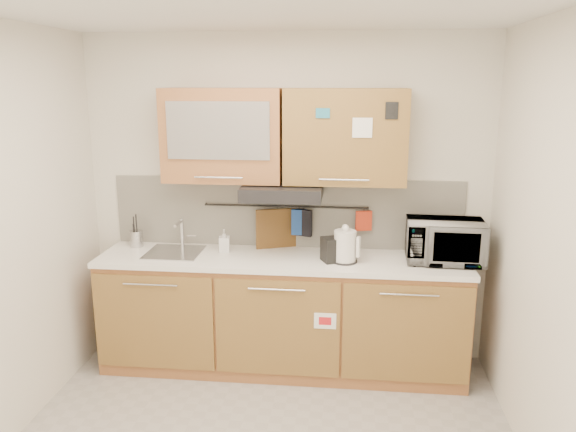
# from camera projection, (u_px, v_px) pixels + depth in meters

# --- Properties ---
(ceiling) EXTENTS (3.20, 3.20, 0.00)m
(ceiling) POSITION_uv_depth(u_px,v_px,m) (252.00, 4.00, 2.74)
(ceiling) COLOR white
(ceiling) RESTS_ON wall_back
(wall_back) EXTENTS (3.20, 0.00, 3.20)m
(wall_back) POSITION_uv_depth(u_px,v_px,m) (286.00, 200.00, 4.50)
(wall_back) COLOR silver
(wall_back) RESTS_ON ground
(wall_right) EXTENTS (0.00, 3.00, 3.00)m
(wall_right) POSITION_uv_depth(u_px,v_px,m) (563.00, 267.00, 2.88)
(wall_right) COLOR silver
(wall_right) RESTS_ON ground
(base_cabinet) EXTENTS (2.80, 0.64, 0.88)m
(base_cabinet) POSITION_uv_depth(u_px,v_px,m) (282.00, 319.00, 4.41)
(base_cabinet) COLOR #AB6F3C
(base_cabinet) RESTS_ON floor
(countertop) EXTENTS (2.82, 0.62, 0.04)m
(countertop) POSITION_uv_depth(u_px,v_px,m) (282.00, 260.00, 4.29)
(countertop) COLOR white
(countertop) RESTS_ON base_cabinet
(backsplash) EXTENTS (2.80, 0.02, 0.56)m
(backsplash) POSITION_uv_depth(u_px,v_px,m) (286.00, 213.00, 4.51)
(backsplash) COLOR silver
(backsplash) RESTS_ON countertop
(upper_cabinets) EXTENTS (1.82, 0.37, 0.70)m
(upper_cabinets) POSITION_uv_depth(u_px,v_px,m) (283.00, 136.00, 4.20)
(upper_cabinets) COLOR #AB6F3C
(upper_cabinets) RESTS_ON wall_back
(range_hood) EXTENTS (0.60, 0.46, 0.10)m
(range_hood) POSITION_uv_depth(u_px,v_px,m) (283.00, 191.00, 4.23)
(range_hood) COLOR black
(range_hood) RESTS_ON upper_cabinets
(sink) EXTENTS (0.42, 0.40, 0.26)m
(sink) POSITION_uv_depth(u_px,v_px,m) (175.00, 252.00, 4.39)
(sink) COLOR silver
(sink) RESTS_ON countertop
(utensil_rail) EXTENTS (1.30, 0.02, 0.02)m
(utensil_rail) POSITION_uv_depth(u_px,v_px,m) (286.00, 206.00, 4.46)
(utensil_rail) COLOR black
(utensil_rail) RESTS_ON backsplash
(utensil_crock) EXTENTS (0.13, 0.13, 0.27)m
(utensil_crock) POSITION_uv_depth(u_px,v_px,m) (136.00, 238.00, 4.55)
(utensil_crock) COLOR #B1B1B6
(utensil_crock) RESTS_ON countertop
(kettle) EXTENTS (0.22, 0.21, 0.29)m
(kettle) POSITION_uv_depth(u_px,v_px,m) (345.00, 247.00, 4.15)
(kettle) COLOR silver
(kettle) RESTS_ON countertop
(toaster) EXTENTS (0.27, 0.23, 0.18)m
(toaster) POSITION_uv_depth(u_px,v_px,m) (338.00, 249.00, 4.19)
(toaster) COLOR black
(toaster) RESTS_ON countertop
(microwave) EXTENTS (0.57, 0.40, 0.31)m
(microwave) POSITION_uv_depth(u_px,v_px,m) (445.00, 241.00, 4.15)
(microwave) COLOR #999999
(microwave) RESTS_ON countertop
(soap_bottle) EXTENTS (0.09, 0.09, 0.18)m
(soap_bottle) POSITION_uv_depth(u_px,v_px,m) (224.00, 241.00, 4.40)
(soap_bottle) COLOR #999999
(soap_bottle) RESTS_ON countertop
(cutting_board) EXTENTS (0.33, 0.14, 0.42)m
(cutting_board) POSITION_uv_depth(u_px,v_px,m) (277.00, 235.00, 4.51)
(cutting_board) COLOR brown
(cutting_board) RESTS_ON utensil_rail
(oven_mitt) EXTENTS (0.12, 0.03, 0.21)m
(oven_mitt) POSITION_uv_depth(u_px,v_px,m) (299.00, 222.00, 4.46)
(oven_mitt) COLOR navy
(oven_mitt) RESTS_ON utensil_rail
(dark_pouch) EXTENTS (0.14, 0.09, 0.21)m
(dark_pouch) POSITION_uv_depth(u_px,v_px,m) (304.00, 223.00, 4.46)
(dark_pouch) COLOR black
(dark_pouch) RESTS_ON utensil_rail
(pot_holder) EXTENTS (0.13, 0.05, 0.16)m
(pot_holder) POSITION_uv_depth(u_px,v_px,m) (364.00, 221.00, 4.41)
(pot_holder) COLOR red
(pot_holder) RESTS_ON utensil_rail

